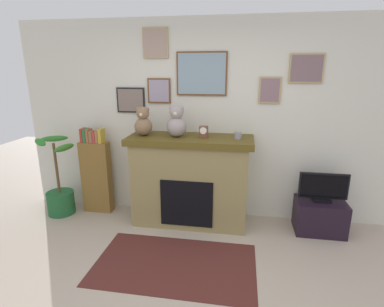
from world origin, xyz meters
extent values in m
cube|color=silver|center=(0.00, 2.00, 1.30)|extent=(5.20, 0.12, 2.60)
cube|color=brown|center=(-0.12, 1.93, 1.91)|extent=(0.64, 0.02, 0.54)
cube|color=#8099AA|center=(-0.12, 1.91, 1.91)|extent=(0.60, 0.00, 0.50)
cube|color=tan|center=(0.73, 1.93, 1.72)|extent=(0.27, 0.02, 0.33)
cube|color=slate|center=(0.73, 1.91, 1.72)|extent=(0.23, 0.00, 0.29)
cube|color=tan|center=(1.14, 1.93, 1.98)|extent=(0.40, 0.02, 0.35)
cube|color=#765C61|center=(1.14, 1.91, 1.98)|extent=(0.36, 0.00, 0.31)
cube|color=black|center=(-1.08, 1.93, 1.57)|extent=(0.39, 0.02, 0.33)
cube|color=#7B6860|center=(-1.08, 1.91, 1.57)|extent=(0.35, 0.00, 0.29)
cube|color=tan|center=(-0.71, 1.93, 2.29)|extent=(0.33, 0.02, 0.37)
cube|color=tan|center=(-0.71, 1.91, 2.29)|extent=(0.29, 0.00, 0.33)
cube|color=brown|center=(-0.68, 1.93, 1.70)|extent=(0.30, 0.02, 0.32)
cube|color=#998DA2|center=(-0.68, 1.91, 1.70)|extent=(0.26, 0.00, 0.28)
cube|color=olive|center=(-0.22, 1.65, 0.54)|extent=(1.44, 0.57, 1.08)
cube|color=#554416|center=(-0.22, 1.65, 1.12)|extent=(1.56, 0.63, 0.08)
cube|color=black|center=(-0.22, 1.36, 0.38)|extent=(0.65, 0.02, 0.59)
cube|color=brown|center=(-1.57, 1.74, 0.51)|extent=(0.40, 0.16, 1.01)
cube|color=#AF3124|center=(-1.72, 1.74, 1.11)|extent=(0.03, 0.13, 0.19)
cube|color=#2A6836|center=(-1.67, 1.74, 1.10)|extent=(0.04, 0.13, 0.19)
cube|color=#985B35|center=(-1.63, 1.74, 1.10)|extent=(0.04, 0.13, 0.18)
cube|color=#915C39|center=(-1.58, 1.74, 1.09)|extent=(0.05, 0.13, 0.16)
cube|color=#B23834|center=(-1.54, 1.74, 1.09)|extent=(0.03, 0.13, 0.15)
cube|color=#9E673E|center=(-1.50, 1.74, 1.10)|extent=(0.03, 0.13, 0.18)
cube|color=gold|center=(-1.45, 1.74, 1.11)|extent=(0.05, 0.13, 0.19)
cylinder|color=#1E592D|center=(-2.06, 1.57, 0.16)|extent=(0.37, 0.37, 0.32)
cylinder|color=brown|center=(-2.06, 1.57, 0.67)|extent=(0.04, 0.04, 0.70)
ellipsoid|color=#2F7222|center=(-1.89, 1.55, 0.97)|extent=(0.15, 0.37, 0.08)
ellipsoid|color=#2F7E2A|center=(-2.16, 1.75, 1.04)|extent=(0.36, 0.27, 0.08)
ellipsoid|color=#297E28|center=(-2.16, 1.45, 1.06)|extent=(0.34, 0.31, 0.08)
cube|color=black|center=(1.42, 1.64, 0.21)|extent=(0.59, 0.40, 0.41)
cube|color=black|center=(1.42, 1.64, 0.43)|extent=(0.20, 0.14, 0.04)
cube|color=black|center=(1.42, 1.64, 0.61)|extent=(0.57, 0.03, 0.32)
cube|color=black|center=(1.42, 1.62, 0.61)|extent=(0.53, 0.00, 0.28)
cube|color=#50231E|center=(-0.22, 0.69, 0.00)|extent=(1.67, 0.98, 0.01)
cylinder|color=gray|center=(0.37, 1.63, 1.20)|extent=(0.09, 0.09, 0.09)
cube|color=brown|center=(-0.05, 1.63, 1.23)|extent=(0.11, 0.07, 0.14)
cylinder|color=white|center=(-0.05, 1.59, 1.25)|extent=(0.09, 0.01, 0.09)
sphere|color=#856649|center=(-0.82, 1.63, 1.27)|extent=(0.23, 0.23, 0.23)
sphere|color=#856649|center=(-0.82, 1.63, 1.44)|extent=(0.16, 0.16, 0.16)
sphere|color=#856649|center=(-0.88, 1.63, 1.49)|extent=(0.06, 0.06, 0.06)
sphere|color=#856649|center=(-0.76, 1.63, 1.49)|extent=(0.06, 0.06, 0.06)
sphere|color=beige|center=(-0.82, 1.57, 1.43)|extent=(0.05, 0.05, 0.05)
sphere|color=#9C8F8E|center=(-0.39, 1.63, 1.28)|extent=(0.25, 0.25, 0.25)
sphere|color=#9C8F8E|center=(-0.39, 1.63, 1.47)|extent=(0.18, 0.18, 0.18)
sphere|color=#9C8F8E|center=(-0.45, 1.63, 1.52)|extent=(0.06, 0.06, 0.06)
sphere|color=#9C8F8E|center=(-0.32, 1.63, 1.52)|extent=(0.06, 0.06, 0.06)
sphere|color=beige|center=(-0.39, 1.56, 1.46)|extent=(0.05, 0.05, 0.05)
camera|label=1|loc=(0.40, -1.95, 1.97)|focal=28.07mm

